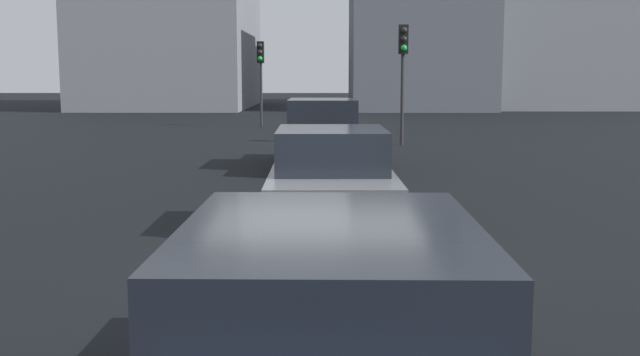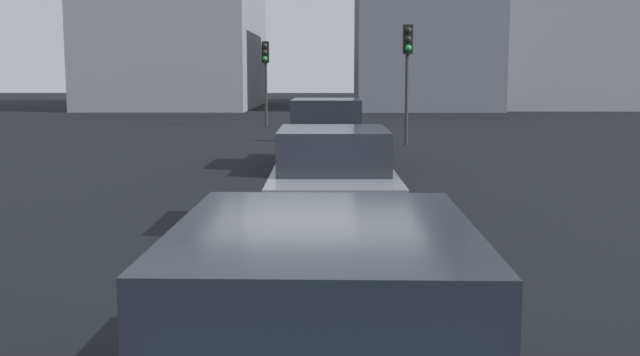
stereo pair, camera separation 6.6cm
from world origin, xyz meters
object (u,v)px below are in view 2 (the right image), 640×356
(traffic_light_near_left, at_px, (266,65))
(car_navy_third, at_px, (325,355))
(car_black_lead, at_px, (327,134))
(traffic_light_near_right, at_px, (408,59))
(car_grey_second, at_px, (333,180))

(traffic_light_near_left, bearing_deg, car_navy_third, 11.33)
(car_black_lead, bearing_deg, traffic_light_near_right, -23.59)
(car_navy_third, xyz_separation_m, traffic_light_near_right, (19.92, -2.39, 1.98))
(traffic_light_near_left, relative_size, traffic_light_near_right, 0.96)
(car_black_lead, bearing_deg, car_grey_second, -178.63)
(car_navy_third, distance_m, traffic_light_near_left, 28.49)
(car_grey_second, distance_m, traffic_light_near_left, 21.73)
(car_grey_second, relative_size, car_navy_third, 0.91)
(car_black_lead, relative_size, traffic_light_near_right, 1.24)
(car_black_lead, distance_m, car_navy_third, 14.33)
(traffic_light_near_right, bearing_deg, car_black_lead, -27.66)
(car_grey_second, height_order, traffic_light_near_left, traffic_light_near_left)
(traffic_light_near_left, xyz_separation_m, traffic_light_near_right, (-8.38, -5.15, 0.11))
(car_navy_third, bearing_deg, car_black_lead, 0.96)
(car_black_lead, relative_size, traffic_light_near_left, 1.30)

